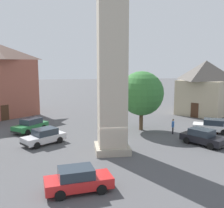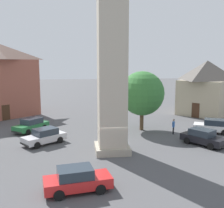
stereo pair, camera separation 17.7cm
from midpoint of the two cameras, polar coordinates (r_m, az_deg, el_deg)
name	(u,v)px [view 1 (the left image)]	position (r m, az deg, el deg)	size (l,w,h in m)	color
ground_plane	(112,152)	(24.32, -0.21, -10.00)	(200.00, 200.00, 0.00)	#4C4C4F
car_blue_kerb	(44,136)	(27.05, -14.28, -6.62)	(3.82, 4.31, 1.53)	silver
car_silver_kerb	(202,137)	(27.40, 18.34, -6.60)	(4.36, 3.71, 1.53)	black
car_red_corner	(78,180)	(17.29, -7.47, -15.51)	(2.35, 4.35, 1.53)	red
car_white_side	(212,126)	(32.41, 20.23, -4.32)	(3.48, 4.43, 1.53)	white
car_black_far	(31,125)	(32.15, -16.92, -4.26)	(4.29, 3.86, 1.53)	#236B38
pedestrian	(173,125)	(30.40, 12.55, -4.36)	(0.49, 0.38, 1.69)	black
tree	(142,93)	(31.15, 6.09, 2.23)	(5.07, 5.07, 6.82)	brown
building_terrace_right	(205,87)	(43.13, 18.91, 3.44)	(10.30, 10.34, 8.04)	tan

